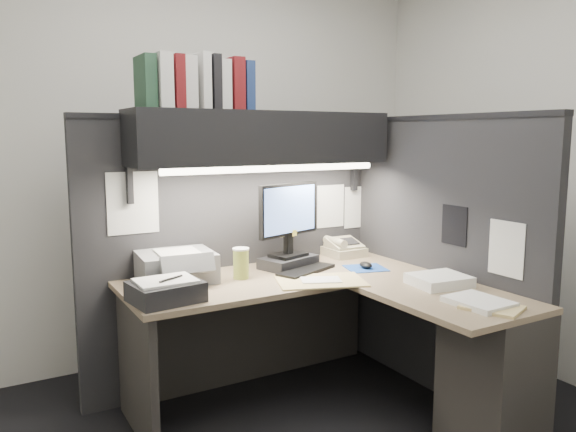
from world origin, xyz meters
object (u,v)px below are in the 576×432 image
object	(u,v)px
printer	(176,267)
notebook_stack	(166,292)
overhead_shelf	(263,138)
monitor	(289,234)
desk	(384,345)
coffee_cup	(241,264)
telephone	(343,249)
keyboard	(306,270)

from	to	relation	value
printer	notebook_stack	size ratio (longest dim) A/B	1.25
overhead_shelf	monitor	distance (m)	0.59
monitor	desk	bearing A→B (deg)	-94.06
notebook_stack	coffee_cup	bearing A→B (deg)	23.04
monitor	notebook_stack	size ratio (longest dim) A/B	1.60
notebook_stack	overhead_shelf	bearing A→B (deg)	26.61
desk	printer	size ratio (longest dim) A/B	4.30
telephone	monitor	bearing A→B (deg)	-167.73
keyboard	overhead_shelf	bearing A→B (deg)	105.41
overhead_shelf	printer	world-z (taller)	overhead_shelf
overhead_shelf	notebook_stack	world-z (taller)	overhead_shelf
coffee_cup	telephone	bearing A→B (deg)	13.32
monitor	coffee_cup	distance (m)	0.39
keyboard	desk	bearing A→B (deg)	-98.76
overhead_shelf	keyboard	bearing A→B (deg)	-51.81
desk	keyboard	world-z (taller)	keyboard
coffee_cup	printer	distance (m)	0.35
telephone	notebook_stack	size ratio (longest dim) A/B	0.76
desk	monitor	world-z (taller)	monitor
telephone	coffee_cup	world-z (taller)	coffee_cup
printer	keyboard	bearing A→B (deg)	-10.17
overhead_shelf	coffee_cup	size ratio (longest dim) A/B	9.65
desk	overhead_shelf	xyz separation A→B (m)	(-0.30, 0.75, 1.06)
printer	notebook_stack	bearing A→B (deg)	-111.49
keyboard	notebook_stack	bearing A→B (deg)	166.82
keyboard	notebook_stack	size ratio (longest dim) A/B	1.29
desk	printer	distance (m)	1.18
keyboard	notebook_stack	distance (m)	0.90
telephone	coffee_cup	distance (m)	0.86
desk	notebook_stack	world-z (taller)	notebook_stack
overhead_shelf	monitor	size ratio (longest dim) A/B	3.07
coffee_cup	notebook_stack	distance (m)	0.54
desk	keyboard	distance (m)	0.63
overhead_shelf	monitor	world-z (taller)	overhead_shelf
telephone	notebook_stack	distance (m)	1.39
overhead_shelf	coffee_cup	bearing A→B (deg)	-146.14
telephone	desk	bearing A→B (deg)	-111.42
keyboard	telephone	world-z (taller)	telephone
overhead_shelf	telephone	size ratio (longest dim) A/B	6.49
telephone	coffee_cup	size ratio (longest dim) A/B	1.49
coffee_cup	desk	bearing A→B (deg)	-49.17
desk	monitor	bearing A→B (deg)	103.15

